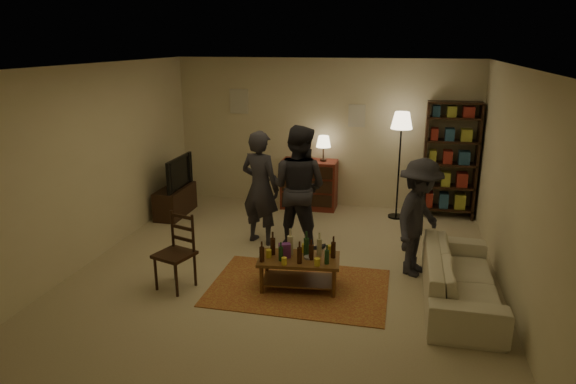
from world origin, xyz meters
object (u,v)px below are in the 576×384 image
(dresser, at_px, (310,183))
(coffee_table, at_px, (299,260))
(person_left, at_px, (260,188))
(floor_lamp, at_px, (401,128))
(person_by_sofa, at_px, (419,218))
(tv_stand, at_px, (175,194))
(person_right, at_px, (298,188))
(sofa, at_px, (461,278))
(dining_chair, at_px, (177,249))
(bookshelf, at_px, (450,159))

(dresser, bearing_deg, coffee_table, -81.92)
(person_left, bearing_deg, floor_lamp, -122.49)
(dresser, relative_size, person_by_sofa, 0.87)
(tv_stand, xyz_separation_m, person_right, (2.42, -0.95, 0.54))
(sofa, xyz_separation_m, person_by_sofa, (-0.50, 0.68, 0.48))
(person_by_sofa, bearing_deg, coffee_table, 141.85)
(dining_chair, relative_size, floor_lamp, 0.52)
(dresser, xyz_separation_m, sofa, (2.39, -3.11, -0.17))
(tv_stand, bearing_deg, coffee_table, -40.23)
(dining_chair, height_order, sofa, dining_chair)
(dresser, distance_m, floor_lamp, 1.94)
(person_by_sofa, bearing_deg, bookshelf, 11.47)
(tv_stand, relative_size, person_left, 0.61)
(dresser, xyz_separation_m, person_right, (0.17, -1.87, 0.45))
(person_right, bearing_deg, dresser, -69.83)
(sofa, bearing_deg, person_right, 60.73)
(dining_chair, height_order, bookshelf, bookshelf)
(sofa, relative_size, person_by_sofa, 1.33)
(sofa, bearing_deg, person_left, 65.37)
(dresser, distance_m, person_left, 1.91)
(floor_lamp, bearing_deg, person_left, -141.05)
(person_right, bearing_deg, bookshelf, -124.56)
(tv_stand, relative_size, dresser, 0.78)
(coffee_table, xyz_separation_m, bookshelf, (1.98, 3.27, 0.66))
(coffee_table, distance_m, bookshelf, 3.88)
(tv_stand, distance_m, bookshelf, 4.84)
(coffee_table, xyz_separation_m, dresser, (-0.46, 3.20, 0.10))
(sofa, height_order, person_left, person_left)
(sofa, xyz_separation_m, person_left, (-2.81, 1.29, 0.57))
(dresser, distance_m, person_right, 1.93)
(dresser, bearing_deg, sofa, -52.46)
(tv_stand, bearing_deg, dining_chair, -64.54)
(floor_lamp, distance_m, person_left, 2.68)
(person_right, height_order, person_by_sofa, person_right)
(coffee_table, bearing_deg, sofa, 2.68)
(dining_chair, height_order, dresser, dresser)
(bookshelf, distance_m, person_left, 3.43)
(bookshelf, height_order, person_by_sofa, bookshelf)
(floor_lamp, bearing_deg, tv_stand, -169.46)
(dresser, relative_size, bookshelf, 0.67)
(coffee_table, relative_size, person_left, 0.61)
(person_right, distance_m, person_by_sofa, 1.82)
(coffee_table, height_order, dresser, dresser)
(tv_stand, relative_size, bookshelf, 0.52)
(tv_stand, xyz_separation_m, dresser, (2.25, 0.91, 0.09))
(dining_chair, bearing_deg, sofa, 24.04)
(dining_chair, xyz_separation_m, sofa, (3.42, 0.37, -0.20))
(dining_chair, distance_m, sofa, 3.45)
(sofa, bearing_deg, floor_lamp, 15.44)
(coffee_table, distance_m, sofa, 1.94)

